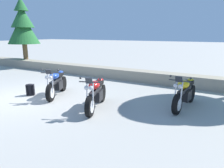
{
  "coord_description": "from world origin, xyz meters",
  "views": [
    {
      "loc": [
        6.67,
        -5.02,
        2.41
      ],
      "look_at": [
        3.09,
        1.2,
        0.65
      ],
      "focal_mm": 33.33,
      "sensor_mm": 36.0,
      "label": 1
    }
  ],
  "objects_px": {
    "motorcycle_blue_near_left": "(56,84)",
    "motorcycle_red_centre": "(96,94)",
    "rider_backpack": "(30,89)",
    "pine_tree_far_left": "(23,25)",
    "motorcycle_yellow_far_right": "(184,93)"
  },
  "relations": [
    {
      "from": "motorcycle_yellow_far_right",
      "to": "rider_backpack",
      "type": "height_order",
      "value": "motorcycle_yellow_far_right"
    },
    {
      "from": "motorcycle_blue_near_left",
      "to": "rider_backpack",
      "type": "xyz_separation_m",
      "value": [
        -0.94,
        -0.49,
        -0.24
      ]
    },
    {
      "from": "motorcycle_blue_near_left",
      "to": "pine_tree_far_left",
      "type": "bearing_deg",
      "value": 149.28
    },
    {
      "from": "rider_backpack",
      "to": "pine_tree_far_left",
      "type": "bearing_deg",
      "value": 142.76
    },
    {
      "from": "motorcycle_red_centre",
      "to": "rider_backpack",
      "type": "bearing_deg",
      "value": -178.72
    },
    {
      "from": "motorcycle_red_centre",
      "to": "motorcycle_yellow_far_right",
      "type": "height_order",
      "value": "same"
    },
    {
      "from": "motorcycle_red_centre",
      "to": "pine_tree_far_left",
      "type": "height_order",
      "value": "pine_tree_far_left"
    },
    {
      "from": "motorcycle_yellow_far_right",
      "to": "rider_backpack",
      "type": "relative_size",
      "value": 4.4
    },
    {
      "from": "motorcycle_blue_near_left",
      "to": "motorcycle_red_centre",
      "type": "bearing_deg",
      "value": -11.13
    },
    {
      "from": "motorcycle_yellow_far_right",
      "to": "rider_backpack",
      "type": "bearing_deg",
      "value": -164.15
    },
    {
      "from": "motorcycle_red_centre",
      "to": "motorcycle_blue_near_left",
      "type": "bearing_deg",
      "value": 168.87
    },
    {
      "from": "motorcycle_red_centre",
      "to": "pine_tree_far_left",
      "type": "distance_m",
      "value": 10.87
    },
    {
      "from": "pine_tree_far_left",
      "to": "motorcycle_red_centre",
      "type": "bearing_deg",
      "value": -26.73
    },
    {
      "from": "rider_backpack",
      "to": "pine_tree_far_left",
      "type": "distance_m",
      "value": 8.44
    },
    {
      "from": "motorcycle_blue_near_left",
      "to": "motorcycle_red_centre",
      "type": "xyz_separation_m",
      "value": [
        2.16,
        -0.42,
        0.0
      ]
    }
  ]
}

